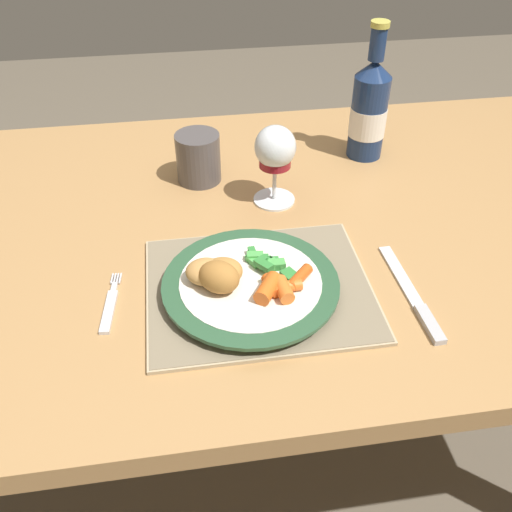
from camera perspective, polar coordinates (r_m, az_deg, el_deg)
name	(u,v)px	position (r m, az deg, el deg)	size (l,w,h in m)	color
ground_plane	(262,461)	(1.52, 0.65, -19.85)	(6.00, 6.00, 0.00)	brown
dining_table	(265,259)	(1.02, 0.91, -0.27)	(1.58, 0.84, 0.74)	#AD7F4C
placemat	(259,288)	(0.83, 0.31, -3.25)	(0.32, 0.27, 0.01)	tan
dinner_plate	(251,286)	(0.81, -0.54, -2.98)	(0.25, 0.25, 0.02)	white
breaded_croquettes	(217,274)	(0.79, -3.92, -1.79)	(0.09, 0.09, 0.04)	#B77F3D
green_beans_pile	(268,263)	(0.83, 1.16, -0.71)	(0.07, 0.08, 0.02)	#338438
glazed_carrots	(280,286)	(0.78, 2.43, -3.01)	(0.09, 0.07, 0.02)	orange
fork	(110,306)	(0.83, -14.39, -4.91)	(0.03, 0.12, 0.01)	silver
table_knife	(415,300)	(0.84, 15.61, -4.21)	(0.02, 0.21, 0.01)	silver
wine_glass	(275,152)	(0.97, 1.93, 10.37)	(0.07, 0.07, 0.14)	silver
bottle	(369,109)	(1.14, 11.25, 14.20)	(0.07, 0.07, 0.26)	navy
drinking_cup	(198,157)	(1.06, -5.80, 9.86)	(0.08, 0.08, 0.09)	#4C4747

